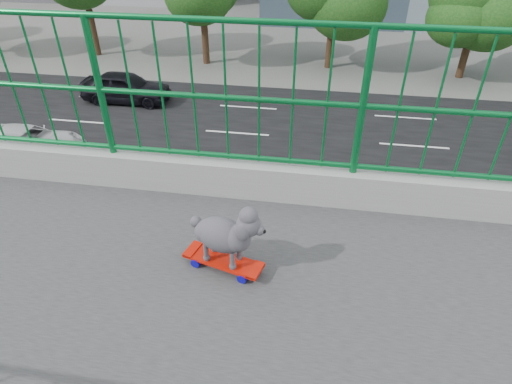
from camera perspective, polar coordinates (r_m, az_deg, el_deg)
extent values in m
cube|color=black|center=(17.52, -4.46, 3.49)|extent=(18.00, 90.00, 0.02)
cylinder|color=black|center=(32.92, -20.93, 19.34)|extent=(0.44, 0.44, 2.97)
cylinder|color=black|center=(29.42, -6.81, 19.35)|extent=(0.44, 0.44, 2.73)
cylinder|color=black|center=(28.76, 9.88, 18.89)|extent=(0.44, 0.44, 2.87)
cylinder|color=black|center=(29.41, 26.21, 16.13)|extent=(0.44, 0.44, 2.66)
ellipsoid|color=#0F3911|center=(28.76, 27.84, 21.75)|extent=(4.00, 4.00, 3.40)
cube|color=red|center=(2.91, -4.42, -9.12)|extent=(0.30, 0.57, 0.02)
cube|color=#99999E|center=(2.99, -7.40, -8.39)|extent=(0.10, 0.06, 0.02)
cylinder|color=#0C07A0|center=(3.04, -6.71, -7.73)|extent=(0.05, 0.07, 0.06)
sphere|color=yellow|center=(3.04, -6.71, -7.73)|extent=(0.03, 0.03, 0.03)
cylinder|color=#0C07A0|center=(2.96, -8.09, -9.39)|extent=(0.05, 0.07, 0.06)
sphere|color=yellow|center=(2.96, -8.09, -9.39)|extent=(0.03, 0.03, 0.03)
cube|color=#99999E|center=(2.86, -1.25, -10.45)|extent=(0.10, 0.06, 0.02)
cylinder|color=#0C07A0|center=(2.92, -0.65, -9.72)|extent=(0.05, 0.07, 0.06)
sphere|color=yellow|center=(2.92, -0.65, -9.72)|extent=(0.03, 0.03, 0.03)
cylinder|color=#0C07A0|center=(2.83, -1.88, -11.53)|extent=(0.05, 0.07, 0.06)
sphere|color=yellow|center=(2.83, -1.88, -11.53)|extent=(0.03, 0.03, 0.03)
ellipsoid|color=#312E34|center=(2.76, -4.63, -5.73)|extent=(0.31, 0.39, 0.23)
sphere|color=#312E34|center=(2.59, -0.98, -4.38)|extent=(0.16, 0.16, 0.16)
sphere|color=black|center=(2.57, 1.09, -5.33)|extent=(0.03, 0.03, 0.03)
sphere|color=#312E34|center=(2.81, -8.08, -3.97)|extent=(0.08, 0.08, 0.08)
cylinder|color=#312E34|center=(2.85, -2.27, -7.89)|extent=(0.03, 0.03, 0.14)
cylinder|color=#312E34|center=(2.79, -3.19, -9.15)|extent=(0.03, 0.03, 0.14)
cylinder|color=#312E34|center=(2.92, -5.73, -6.78)|extent=(0.03, 0.03, 0.14)
cylinder|color=#312E34|center=(2.86, -6.72, -7.98)|extent=(0.03, 0.03, 0.14)
imported|color=silver|center=(20.13, -28.36, 5.71)|extent=(2.21, 4.79, 1.33)
imported|color=black|center=(24.23, -17.07, 13.29)|extent=(1.88, 4.68, 1.59)
imported|color=silver|center=(11.29, 12.38, -13.89)|extent=(1.57, 4.51, 1.49)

